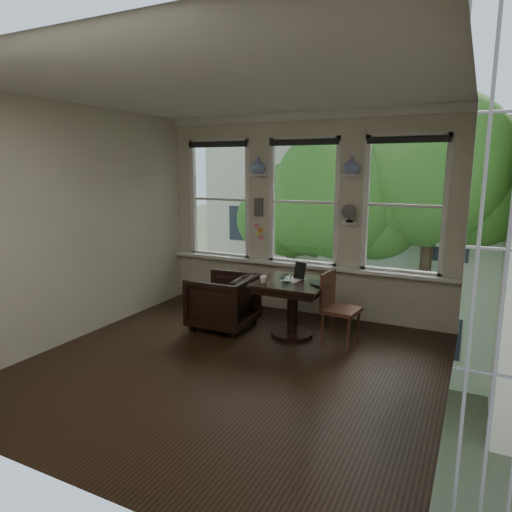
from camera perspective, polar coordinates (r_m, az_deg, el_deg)
The scene contains 25 objects.
ground at distance 5.33m, azimuth -2.98°, elevation -13.46°, with size 4.50×4.50×0.00m, color black.
ceiling at distance 4.92m, azimuth -3.35°, elevation 20.25°, with size 4.50×4.50×0.00m, color silver.
wall_back at distance 6.94m, azimuth 6.03°, elevation 5.08°, with size 4.50×4.50×0.00m, color beige.
wall_front at distance 3.18m, azimuth -23.47°, elevation -2.76°, with size 4.50×4.50×0.00m, color beige.
wall_left at distance 6.32m, azimuth -21.28°, elevation 3.81°, with size 4.50×4.50×0.00m, color beige.
wall_right at distance 4.29m, azimuth 24.05°, elevation 0.55°, with size 4.50×4.50×0.00m, color beige.
window_left at distance 7.55m, azimuth -4.40°, elevation 7.10°, with size 1.10×0.12×1.90m, color white, non-canonical shape.
window_center at distance 6.92m, azimuth 6.06°, elevation 6.73°, with size 1.10×0.12×1.90m, color white, non-canonical shape.
window_right at distance 6.57m, azimuth 18.08°, elevation 6.02°, with size 1.10×0.12×1.90m, color white, non-canonical shape.
shelf_left at distance 7.10m, azimuth 0.26°, elevation 10.12°, with size 0.26×0.16×0.03m, color white.
shelf_right at distance 6.59m, azimuth 11.83°, elevation 9.83°, with size 0.26×0.16×0.03m, color white.
intercom at distance 7.15m, azimuth 0.36°, elevation 6.12°, with size 0.14×0.06×0.28m, color #59544F.
sticky_notes at distance 7.19m, azimuth 0.38°, elevation 3.34°, with size 0.16×0.01×0.24m, color pink, non-canonical shape.
desk_fan at distance 6.61m, azimuth 11.59°, elevation 4.88°, with size 0.20×0.20×0.24m, color #59544F, non-canonical shape.
vase_left at distance 7.10m, azimuth 0.26°, elevation 11.24°, with size 0.24×0.24×0.25m, color white.
vase_right at distance 6.59m, azimuth 11.88°, elevation 11.04°, with size 0.24×0.24×0.25m, color white.
table at distance 6.07m, azimuth 4.58°, elevation -6.60°, with size 0.90×0.90×0.75m, color black, non-canonical shape.
armchair_left at distance 6.39m, azimuth -4.19°, elevation -5.68°, with size 0.81×0.83×0.76m, color black.
cushion_red at distance 6.37m, azimuth -4.19°, elevation -5.07°, with size 0.45×0.45×0.06m, color maroon.
side_chair_right at distance 5.84m, azimuth 10.61°, elevation -6.60°, with size 0.42×0.42×0.92m, color #402216, non-canonical shape.
laptop at distance 5.76m, azimuth 7.46°, elevation -3.64°, with size 0.31×0.20×0.02m, color black.
mug at distance 5.85m, azimuth 0.93°, elevation -2.97°, with size 0.10×0.10×0.09m, color white.
drinking_glass at distance 5.89m, azimuth 3.83°, elevation -2.86°, with size 0.13×0.13×0.10m, color white.
tablet at distance 6.10m, azimuth 5.50°, elevation -1.83°, with size 0.16×0.02×0.22m, color black.
papers at distance 6.06m, azimuth 4.65°, elevation -2.93°, with size 0.22×0.30×0.00m, color silver.
Camera 1 is at (2.39, -4.23, 2.20)m, focal length 32.00 mm.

